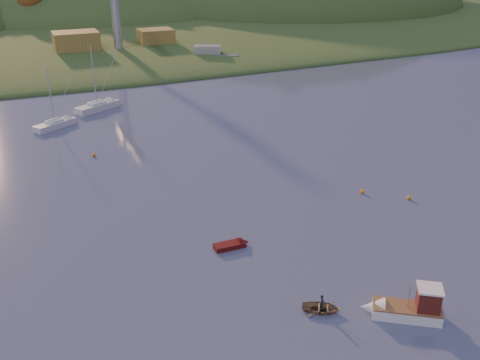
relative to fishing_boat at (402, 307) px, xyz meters
name	(u,v)px	position (x,y,z in m)	size (l,w,h in m)	color
far_shore	(60,11)	(-1.22, 222.55, -0.92)	(620.00, 220.00, 1.50)	#2B5120
shore_slope	(84,34)	(-1.22, 157.55, -0.92)	(640.00, 150.00, 7.00)	#2B5120
hill_center	(92,15)	(8.78, 202.55, -0.92)	(140.00, 120.00, 36.00)	#2B5120
hill_right	(294,9)	(93.78, 187.55, -0.92)	(150.00, 130.00, 60.00)	#2B5120
hillside_trees	(75,25)	(-1.22, 177.55, -0.92)	(280.00, 50.00, 32.00)	#1B4518
wharf	(129,52)	(3.78, 114.55, 0.28)	(42.00, 16.00, 2.40)	slate
shed_west	(76,41)	(-9.22, 115.55, 3.88)	(11.00, 8.00, 4.80)	olive
shed_east	(156,37)	(11.78, 116.55, 3.48)	(9.00, 7.00, 4.00)	olive
fishing_boat	(402,307)	(0.00, 0.00, 0.00)	(6.52, 5.34, 4.16)	white
sailboat_near	(55,124)	(-20.84, 62.18, -0.25)	(7.26, 5.59, 9.98)	silver
sailboat_far	(97,106)	(-12.59, 69.47, -0.16)	(8.62, 6.28, 11.71)	white
canoe	(322,308)	(-5.70, 3.23, -0.59)	(2.29, 3.20, 0.66)	olive
paddler	(322,304)	(-5.70, 3.23, -0.23)	(0.50, 0.33, 1.38)	black
red_tender	(236,244)	(-8.18, 15.69, -0.65)	(3.74, 1.34, 1.26)	#510C0B
work_vessel	(208,56)	(20.62, 100.55, 0.52)	(16.65, 11.28, 4.04)	#4F5A69
buoy_0	(409,198)	(15.17, 17.12, -0.67)	(0.50, 0.50, 0.50)	orange
buoy_1	(362,192)	(11.01, 20.79, -0.67)	(0.50, 0.50, 0.50)	orange
buoy_3	(94,155)	(-17.18, 46.59, -0.67)	(0.50, 0.50, 0.50)	orange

